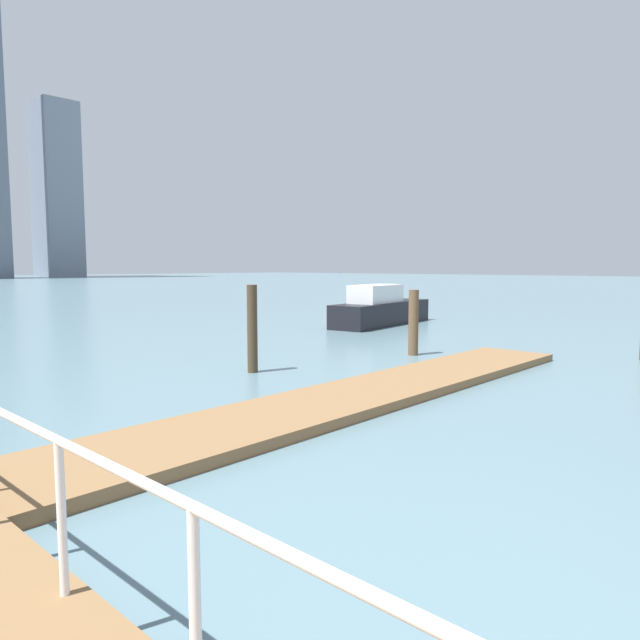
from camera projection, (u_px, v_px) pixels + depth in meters
name	position (u px, v px, depth m)	size (l,w,h in m)	color
floating_dock	(357.00, 396.00, 10.88)	(14.40, 2.00, 0.18)	olive
dock_piling_1	(252.00, 329.00, 13.70)	(0.25, 0.25, 2.13)	#473826
dock_piling_2	(413.00, 323.00, 16.37)	(0.29, 0.29, 1.89)	brown
moored_boat_3	(381.00, 309.00, 24.90)	(6.50, 2.45, 1.76)	black
skyline_tower_6	(56.00, 191.00, 135.33)	(8.34, 10.72, 40.83)	gray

